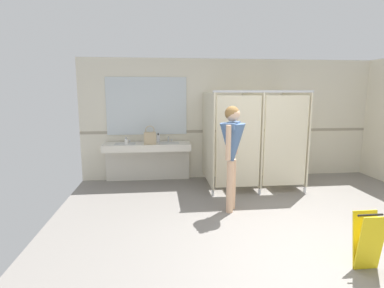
% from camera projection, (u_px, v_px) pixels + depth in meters
% --- Properties ---
extents(ground_plane, '(6.75, 6.81, 0.10)m').
position_uv_depth(ground_plane, '(294.00, 244.00, 3.93)').
color(ground_plane, gray).
extents(wall_back, '(6.75, 0.12, 2.61)m').
position_uv_depth(wall_back, '(235.00, 119.00, 6.80)').
color(wall_back, beige).
rests_on(wall_back, ground_plane).
extents(wall_back_tile_band, '(6.75, 0.01, 0.06)m').
position_uv_depth(wall_back_tile_band, '(236.00, 131.00, 6.79)').
color(wall_back_tile_band, '#9E937F').
rests_on(wall_back_tile_band, wall_back).
extents(vanity_counter, '(1.80, 0.54, 0.96)m').
position_uv_depth(vanity_counter, '(148.00, 153.00, 6.45)').
color(vanity_counter, silver).
rests_on(vanity_counter, ground_plane).
extents(mirror_panel, '(1.70, 0.02, 1.22)m').
position_uv_depth(mirror_panel, '(147.00, 106.00, 6.47)').
color(mirror_panel, silver).
rests_on(mirror_panel, wall_back).
extents(bathroom_stalls, '(1.85, 1.32, 1.93)m').
position_uv_depth(bathroom_stalls, '(255.00, 138.00, 5.97)').
color(bathroom_stalls, beige).
rests_on(bathroom_stalls, ground_plane).
extents(person_standing, '(0.54, 0.54, 1.69)m').
position_uv_depth(person_standing, '(232.00, 145.00, 4.77)').
color(person_standing, '#DBAD89').
rests_on(person_standing, ground_plane).
extents(handbag, '(0.24, 0.13, 0.38)m').
position_uv_depth(handbag, '(150.00, 138.00, 6.18)').
color(handbag, tan).
rests_on(handbag, vanity_counter).
extents(soap_dispenser, '(0.07, 0.07, 0.18)m').
position_uv_depth(soap_dispenser, '(158.00, 138.00, 6.50)').
color(soap_dispenser, white).
rests_on(soap_dispenser, vanity_counter).
extents(paper_cup, '(0.07, 0.07, 0.10)m').
position_uv_depth(paper_cup, '(126.00, 142.00, 6.18)').
color(paper_cup, white).
rests_on(paper_cup, vanity_counter).
extents(wet_floor_sign, '(0.28, 0.19, 0.63)m').
position_uv_depth(wet_floor_sign, '(368.00, 241.00, 3.25)').
color(wet_floor_sign, yellow).
rests_on(wet_floor_sign, ground_plane).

